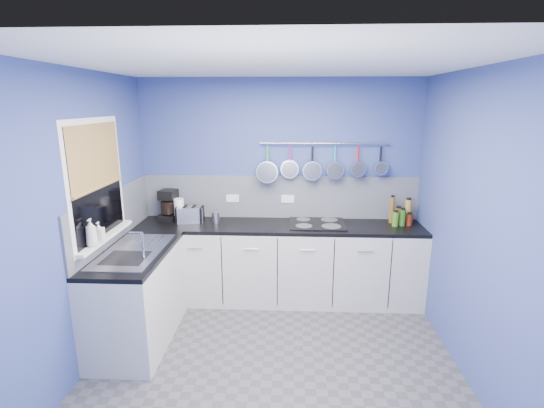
# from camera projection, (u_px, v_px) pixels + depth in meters

# --- Properties ---
(floor) EXTENTS (3.20, 3.00, 0.02)m
(floor) POSITION_uv_depth(u_px,v_px,m) (274.00, 363.00, 3.55)
(floor) COLOR #47474C
(floor) RESTS_ON ground
(ceiling) EXTENTS (3.20, 3.00, 0.02)m
(ceiling) POSITION_uv_depth(u_px,v_px,m) (274.00, 62.00, 2.93)
(ceiling) COLOR white
(ceiling) RESTS_ON ground
(wall_back) EXTENTS (3.20, 0.02, 2.50)m
(wall_back) POSITION_uv_depth(u_px,v_px,m) (279.00, 188.00, 4.70)
(wall_back) COLOR #354488
(wall_back) RESTS_ON ground
(wall_front) EXTENTS (3.20, 0.02, 2.50)m
(wall_front) POSITION_uv_depth(u_px,v_px,m) (259.00, 329.00, 1.77)
(wall_front) COLOR #354488
(wall_front) RESTS_ON ground
(wall_left) EXTENTS (0.02, 3.00, 2.50)m
(wall_left) POSITION_uv_depth(u_px,v_px,m) (79.00, 224.00, 3.31)
(wall_left) COLOR #354488
(wall_left) RESTS_ON ground
(wall_right) EXTENTS (0.02, 3.00, 2.50)m
(wall_right) POSITION_uv_depth(u_px,v_px,m) (477.00, 230.00, 3.16)
(wall_right) COLOR #354488
(wall_right) RESTS_ON ground
(backsplash_back) EXTENTS (3.20, 0.02, 0.50)m
(backsplash_back) POSITION_uv_depth(u_px,v_px,m) (279.00, 197.00, 4.70)
(backsplash_back) COLOR gray
(backsplash_back) RESTS_ON wall_back
(backsplash_left) EXTENTS (0.02, 1.80, 0.50)m
(backsplash_left) POSITION_uv_depth(u_px,v_px,m) (114.00, 216.00, 3.92)
(backsplash_left) COLOR gray
(backsplash_left) RESTS_ON wall_left
(cabinet_run_back) EXTENTS (3.20, 0.60, 0.86)m
(cabinet_run_back) POSITION_uv_depth(u_px,v_px,m) (278.00, 264.00, 4.60)
(cabinet_run_back) COLOR #BAB9B6
(cabinet_run_back) RESTS_ON ground
(worktop_back) EXTENTS (3.20, 0.60, 0.04)m
(worktop_back) POSITION_uv_depth(u_px,v_px,m) (278.00, 226.00, 4.49)
(worktop_back) COLOR black
(worktop_back) RESTS_ON cabinet_run_back
(cabinet_run_left) EXTENTS (0.60, 1.20, 0.86)m
(cabinet_run_left) POSITION_uv_depth(u_px,v_px,m) (138.00, 298.00, 3.79)
(cabinet_run_left) COLOR #BAB9B6
(cabinet_run_left) RESTS_ON ground
(worktop_left) EXTENTS (0.60, 1.20, 0.04)m
(worktop_left) POSITION_uv_depth(u_px,v_px,m) (134.00, 253.00, 3.68)
(worktop_left) COLOR black
(worktop_left) RESTS_ON cabinet_run_left
(window_frame) EXTENTS (0.01, 1.00, 1.10)m
(window_frame) POSITION_uv_depth(u_px,v_px,m) (97.00, 181.00, 3.53)
(window_frame) COLOR white
(window_frame) RESTS_ON wall_left
(window_glass) EXTENTS (0.01, 0.90, 1.00)m
(window_glass) POSITION_uv_depth(u_px,v_px,m) (97.00, 181.00, 3.53)
(window_glass) COLOR black
(window_glass) RESTS_ON wall_left
(bamboo_blind) EXTENTS (0.01, 0.90, 0.55)m
(bamboo_blind) POSITION_uv_depth(u_px,v_px,m) (95.00, 156.00, 3.47)
(bamboo_blind) COLOR olive
(bamboo_blind) RESTS_ON wall_left
(window_sill) EXTENTS (0.10, 0.98, 0.03)m
(window_sill) POSITION_uv_depth(u_px,v_px,m) (105.00, 237.00, 3.65)
(window_sill) COLOR white
(window_sill) RESTS_ON wall_left
(sink_unit) EXTENTS (0.50, 0.95, 0.01)m
(sink_unit) POSITION_uv_depth(u_px,v_px,m) (134.00, 251.00, 3.67)
(sink_unit) COLOR silver
(sink_unit) RESTS_ON worktop_left
(mixer_tap) EXTENTS (0.12, 0.08, 0.26)m
(mixer_tap) POSITION_uv_depth(u_px,v_px,m) (143.00, 245.00, 3.46)
(mixer_tap) COLOR silver
(mixer_tap) RESTS_ON worktop_left
(socket_left) EXTENTS (0.15, 0.01, 0.09)m
(socket_left) POSITION_uv_depth(u_px,v_px,m) (233.00, 198.00, 4.72)
(socket_left) COLOR white
(socket_left) RESTS_ON backsplash_back
(socket_right) EXTENTS (0.15, 0.01, 0.09)m
(socket_right) POSITION_uv_depth(u_px,v_px,m) (288.00, 199.00, 4.69)
(socket_right) COLOR white
(socket_right) RESTS_ON backsplash_back
(pot_rail) EXTENTS (1.45, 0.02, 0.02)m
(pot_rail) POSITION_uv_depth(u_px,v_px,m) (324.00, 143.00, 4.49)
(pot_rail) COLOR silver
(pot_rail) RESTS_ON wall_back
(soap_bottle_a) EXTENTS (0.10, 0.10, 0.24)m
(soap_bottle_a) POSITION_uv_depth(u_px,v_px,m) (91.00, 233.00, 3.35)
(soap_bottle_a) COLOR white
(soap_bottle_a) RESTS_ON window_sill
(soap_bottle_b) EXTENTS (0.08, 0.08, 0.17)m
(soap_bottle_b) POSITION_uv_depth(u_px,v_px,m) (99.00, 232.00, 3.48)
(soap_bottle_b) COLOR white
(soap_bottle_b) RESTS_ON window_sill
(paper_towel) EXTENTS (0.15, 0.15, 0.26)m
(paper_towel) POSITION_uv_depth(u_px,v_px,m) (179.00, 210.00, 4.61)
(paper_towel) COLOR white
(paper_towel) RESTS_ON worktop_back
(coffee_maker) EXTENTS (0.23, 0.25, 0.35)m
(coffee_maker) POSITION_uv_depth(u_px,v_px,m) (168.00, 205.00, 4.64)
(coffee_maker) COLOR black
(coffee_maker) RESTS_ON worktop_back
(toaster) EXTENTS (0.31, 0.22, 0.18)m
(toaster) POSITION_uv_depth(u_px,v_px,m) (190.00, 214.00, 4.56)
(toaster) COLOR silver
(toaster) RESTS_ON worktop_back
(canister) EXTENTS (0.10, 0.10, 0.12)m
(canister) POSITION_uv_depth(u_px,v_px,m) (216.00, 217.00, 4.55)
(canister) COLOR silver
(canister) RESTS_ON worktop_back
(hob) EXTENTS (0.62, 0.54, 0.01)m
(hob) POSITION_uv_depth(u_px,v_px,m) (317.00, 223.00, 4.51)
(hob) COLOR black
(hob) RESTS_ON worktop_back
(pan_0) EXTENTS (0.25, 0.12, 0.44)m
(pan_0) POSITION_uv_depth(u_px,v_px,m) (267.00, 163.00, 4.56)
(pan_0) COLOR silver
(pan_0) RESTS_ON pot_rail
(pan_1) EXTENTS (0.20, 0.06, 0.39)m
(pan_1) POSITION_uv_depth(u_px,v_px,m) (290.00, 161.00, 4.54)
(pan_1) COLOR silver
(pan_1) RESTS_ON pot_rail
(pan_2) EXTENTS (0.22, 0.10, 0.41)m
(pan_2) POSITION_uv_depth(u_px,v_px,m) (312.00, 162.00, 4.53)
(pan_2) COLOR silver
(pan_2) RESTS_ON pot_rail
(pan_3) EXTENTS (0.20, 0.11, 0.39)m
(pan_3) POSITION_uv_depth(u_px,v_px,m) (335.00, 161.00, 4.52)
(pan_3) COLOR silver
(pan_3) RESTS_ON pot_rail
(pan_4) EXTENTS (0.17, 0.11, 0.36)m
(pan_4) POSITION_uv_depth(u_px,v_px,m) (358.00, 160.00, 4.50)
(pan_4) COLOR silver
(pan_4) RESTS_ON pot_rail
(pan_5) EXTENTS (0.15, 0.10, 0.34)m
(pan_5) POSITION_uv_depth(u_px,v_px,m) (380.00, 159.00, 4.49)
(pan_5) COLOR silver
(pan_5) RESTS_ON pot_rail
(condiment_0) EXTENTS (0.07, 0.07, 0.27)m
(condiment_0) POSITION_uv_depth(u_px,v_px,m) (408.00, 212.00, 4.50)
(condiment_0) COLOR olive
(condiment_0) RESTS_ON worktop_back
(condiment_1) EXTENTS (0.07, 0.07, 0.18)m
(condiment_1) POSITION_uv_depth(u_px,v_px,m) (398.00, 215.00, 4.52)
(condiment_1) COLOR brown
(condiment_1) RESTS_ON worktop_back
(condiment_2) EXTENTS (0.05, 0.05, 0.30)m
(condiment_2) POSITION_uv_depth(u_px,v_px,m) (392.00, 210.00, 4.52)
(condiment_2) COLOR brown
(condiment_2) RESTS_ON worktop_back
(condiment_3) EXTENTS (0.07, 0.07, 0.13)m
(condiment_3) POSITION_uv_depth(u_px,v_px,m) (409.00, 220.00, 4.44)
(condiment_3) COLOR #4C190C
(condiment_3) RESTS_ON worktop_back
(condiment_4) EXTENTS (0.07, 0.07, 0.18)m
(condiment_4) POSITION_uv_depth(u_px,v_px,m) (402.00, 218.00, 4.42)
(condiment_4) COLOR #265919
(condiment_4) RESTS_ON worktop_back
(condiment_5) EXTENTS (0.07, 0.07, 0.16)m
(condiment_5) POSITION_uv_depth(u_px,v_px,m) (395.00, 219.00, 4.41)
(condiment_5) COLOR #3F721E
(condiment_5) RESTS_ON worktop_back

